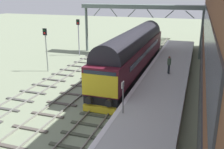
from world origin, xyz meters
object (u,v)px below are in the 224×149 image
object	(u,v)px
diesel_locomotive	(134,51)
waiting_passenger	(169,63)
signal_post_far	(78,33)
signal_post_mid	(46,45)
platform_number_sign	(123,93)

from	to	relation	value
diesel_locomotive	waiting_passenger	size ratio (longest dim) A/B	11.96
signal_post_far	waiting_passenger	bearing A→B (deg)	-31.11
signal_post_mid	waiting_passenger	distance (m)	12.84
diesel_locomotive	signal_post_far	distance (m)	10.70
diesel_locomotive	signal_post_far	bearing A→B (deg)	147.17
signal_post_mid	waiting_passenger	world-z (taller)	signal_post_mid
signal_post_mid	signal_post_far	size ratio (longest dim) A/B	0.96
diesel_locomotive	platform_number_sign	world-z (taller)	diesel_locomotive
signal_post_mid	diesel_locomotive	bearing A→B (deg)	12.65
signal_post_far	platform_number_sign	bearing A→B (deg)	-56.74
waiting_passenger	signal_post_far	bearing A→B (deg)	34.97
diesel_locomotive	signal_post_mid	xyz separation A→B (m)	(-8.98, -2.02, 0.38)
signal_post_far	platform_number_sign	world-z (taller)	signal_post_far
signal_post_mid	signal_post_far	distance (m)	7.81
diesel_locomotive	signal_post_mid	distance (m)	9.21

